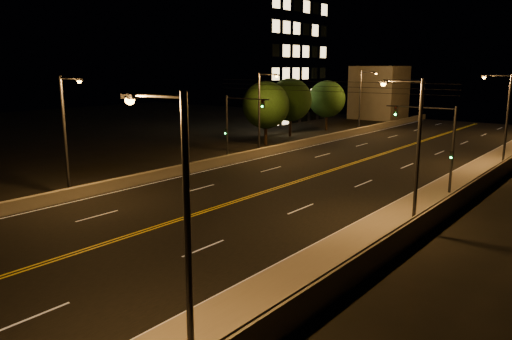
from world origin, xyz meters
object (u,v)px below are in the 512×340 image
Objects in this scene: streetlight_2 at (504,115)px; streetlight_6 at (362,97)px; streetlight_4 at (67,128)px; tree_2 at (327,99)px; tree_0 at (266,105)px; traffic_signal_left at (235,121)px; traffic_signal_right at (439,139)px; tree_1 at (290,100)px; streetlight_5 at (261,107)px; building_tower at (235,42)px; streetlight_0 at (180,219)px; streetlight_1 at (413,144)px.

streetlight_6 is at bearing 143.16° from streetlight_2.
tree_2 is (-4.86, 43.73, -0.43)m from streetlight_4.
streetlight_6 reaches higher than tree_0.
streetlight_6 is 28.45m from traffic_signal_left.
streetlight_2 is at bearing 83.20° from traffic_signal_right.
traffic_signal_right is 36.85m from tree_2.
streetlight_2 reaches higher than tree_1.
streetlight_4 is 21.98m from streetlight_5.
streetlight_4 is 25.87m from traffic_signal_right.
streetlight_2 is at bearing -16.60° from building_tower.
tree_0 is 1.04× the size of tree_2.
streetlight_4 reaches higher than traffic_signal_left.
building_tower is (-41.10, 12.26, 7.70)m from streetlight_2.
streetlight_4 is 1.00× the size of streetlight_6.
traffic_signal_left is (-18.85, 0.00, 0.00)m from traffic_signal_right.
tree_1 is (-5.46, 13.36, -0.14)m from streetlight_5.
streetlight_4 is at bearing -82.78° from tree_0.
streetlight_2 is 43.58m from building_tower.
streetlight_0 is 1.00× the size of streetlight_4.
streetlight_0 is at bearing -63.84° from tree_2.
streetlight_5 is at bearing -77.39° from tree_2.
streetlight_1 is at bearing 19.41° from streetlight_4.
traffic_signal_right is (-1.48, 26.22, -0.90)m from streetlight_0.
streetlight_1 reaches higher than tree_2.
streetlight_1 is 1.00× the size of streetlight_5.
building_tower reaches higher than tree_2.
building_tower is at bearing 115.60° from streetlight_4.
tree_2 is at bearing 102.61° from streetlight_5.
streetlight_2 is 1.32× the size of traffic_signal_left.
streetlight_1 is 1.32× the size of traffic_signal_left.
streetlight_6 is (0.00, 44.89, 0.00)m from streetlight_4.
tree_1 is (-26.87, 6.49, -0.14)m from streetlight_2.
streetlight_6 is 1.19× the size of tree_2.
streetlight_5 reaches higher than traffic_signal_left.
streetlight_2 reaches higher than traffic_signal_right.
streetlight_6 is at bearing 60.21° from tree_1.
streetlight_2 is 27.64m from tree_1.
building_tower is at bearing -169.15° from streetlight_6.
streetlight_5 is 22.29m from tree_2.
streetlight_4 is 1.19× the size of tree_2.
streetlight_6 is at bearing 92.17° from traffic_signal_left.
tree_2 is at bearing 85.91° from tree_1.
streetlight_1 is 44.72m from tree_2.
streetlight_1 and streetlight_4 have the same top height.
streetlight_1 is 53.63m from building_tower.
streetlight_5 is at bearing 101.05° from traffic_signal_left.
streetlight_0 reaches higher than tree_0.
traffic_signal_left is 11.82m from tree_0.
building_tower is (-19.70, 19.13, 7.70)m from streetlight_5.
streetlight_2 is 1.32× the size of traffic_signal_right.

